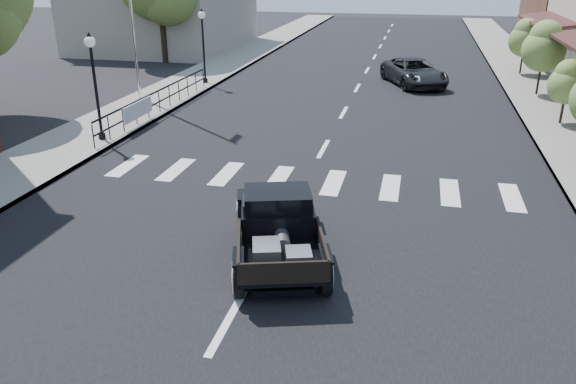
# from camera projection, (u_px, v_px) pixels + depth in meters

# --- Properties ---
(ground) EXTENTS (120.00, 120.00, 0.00)m
(ground) POSITION_uv_depth(u_px,v_px,m) (271.00, 244.00, 12.51)
(ground) COLOR black
(ground) RESTS_ON ground
(road) EXTENTS (14.00, 80.00, 0.02)m
(road) POSITION_uv_depth(u_px,v_px,m) (352.00, 97.00, 26.02)
(road) COLOR black
(road) RESTS_ON ground
(road_markings) EXTENTS (12.00, 60.00, 0.06)m
(road_markings) POSITION_uv_depth(u_px,v_px,m) (337.00, 126.00, 21.52)
(road_markings) COLOR silver
(road_markings) RESTS_ON ground
(sidewalk_left) EXTENTS (3.00, 80.00, 0.15)m
(sidewalk_left) POSITION_uv_depth(u_px,v_px,m) (181.00, 87.00, 27.76)
(sidewalk_left) COLOR gray
(sidewalk_left) RESTS_ON ground
(sidewalk_right) EXTENTS (3.00, 80.00, 0.15)m
(sidewalk_right) POSITION_uv_depth(u_px,v_px,m) (549.00, 105.00, 24.23)
(sidewalk_right) COLOR gray
(sidewalk_right) RESTS_ON ground
(low_building_left) EXTENTS (10.00, 12.00, 5.00)m
(low_building_left) POSITION_uv_depth(u_px,v_px,m) (166.00, 12.00, 39.89)
(low_building_left) COLOR #ACA390
(low_building_left) RESTS_ON ground
(railing) EXTENTS (0.08, 10.00, 1.00)m
(railing) POSITION_uv_depth(u_px,v_px,m) (159.00, 99.00, 22.79)
(railing) COLOR black
(railing) RESTS_ON sidewalk_left
(banner) EXTENTS (0.04, 2.20, 0.60)m
(banner) POSITION_uv_depth(u_px,v_px,m) (138.00, 116.00, 21.05)
(banner) COLOR silver
(banner) RESTS_ON sidewalk_left
(lamp_post_b) EXTENTS (0.36, 0.36, 3.58)m
(lamp_post_b) POSITION_uv_depth(u_px,v_px,m) (96.00, 87.00, 18.76)
(lamp_post_b) COLOR black
(lamp_post_b) RESTS_ON sidewalk_left
(lamp_post_c) EXTENTS (0.36, 0.36, 3.58)m
(lamp_post_c) POSITION_uv_depth(u_px,v_px,m) (203.00, 46.00, 27.76)
(lamp_post_c) COLOR black
(lamp_post_c) RESTS_ON sidewalk_left
(small_tree_c) EXTENTS (1.38, 1.38, 2.31)m
(small_tree_c) POSITION_uv_depth(u_px,v_px,m) (565.00, 93.00, 20.89)
(small_tree_c) COLOR olive
(small_tree_c) RESTS_ON sidewalk_right
(small_tree_d) EXTENTS (1.91, 1.91, 3.18)m
(small_tree_d) POSITION_uv_depth(u_px,v_px,m) (542.00, 59.00, 25.37)
(small_tree_d) COLOR olive
(small_tree_d) RESTS_ON sidewalk_right
(small_tree_e) EXTENTS (1.69, 1.69, 2.81)m
(small_tree_e) POSITION_uv_depth(u_px,v_px,m) (524.00, 47.00, 30.11)
(small_tree_e) COLOR olive
(small_tree_e) RESTS_ON sidewalk_right
(hotrod_pickup) EXTENTS (3.14, 4.65, 1.48)m
(hotrod_pickup) POSITION_uv_depth(u_px,v_px,m) (278.00, 225.00, 11.73)
(hotrod_pickup) COLOR black
(hotrod_pickup) RESTS_ON ground
(second_car) EXTENTS (3.86, 5.18, 1.31)m
(second_car) POSITION_uv_depth(u_px,v_px,m) (414.00, 72.00, 28.27)
(second_car) COLOR black
(second_car) RESTS_ON ground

